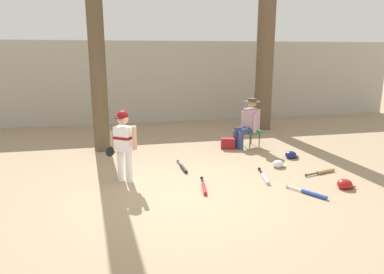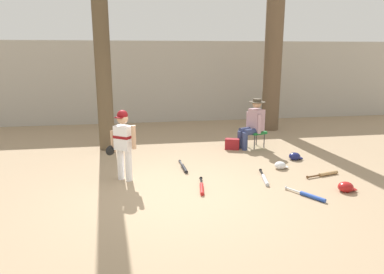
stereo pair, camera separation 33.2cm
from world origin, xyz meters
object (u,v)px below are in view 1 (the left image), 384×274
Objects in this scene: young_ballplayer at (123,142)px; bat_black_composite at (183,168)px; batting_helmet_navy at (291,155)px; batting_helmet_white at (278,164)px; batting_helmet_red at (345,184)px; seated_spectator at (248,121)px; tree_behind_spectator at (265,50)px; bat_aluminum_silver at (265,178)px; tree_near_player at (96,33)px; handbag_beside_stool at (228,143)px; bat_blue_youth at (311,193)px; folding_stool at (251,132)px; bat_wood_tan at (323,172)px; bat_red_barrel at (204,187)px.

bat_black_composite is (1.17, 0.43, -0.71)m from young_ballplayer.
young_ballplayer is 3.78m from batting_helmet_navy.
batting_helmet_red is at bearing -65.37° from batting_helmet_white.
batting_helmet_red is (3.71, -1.19, -0.67)m from young_ballplayer.
bat_black_composite is (-1.90, -1.38, -0.61)m from seated_spectator.
tree_behind_spectator is 19.82× the size of batting_helmet_white.
tree_near_player is at bearing 137.37° from bat_aluminum_silver.
handbag_beside_stool reaches higher than bat_blue_youth.
handbag_beside_stool is (2.98, -0.55, -2.57)m from tree_near_player.
folding_stool is 2.47m from bat_black_composite.
bat_blue_youth is at bearing -104.53° from tree_behind_spectator.
folding_stool is at bearing 74.79° from bat_aluminum_silver.
folding_stool is 0.29m from seated_spectator.
handbag_beside_stool is at bearing 120.26° from bat_wood_tan.
young_ballplayer is at bearing -159.94° from bat_black_composite.
tree_behind_spectator is at bearing 67.47° from bat_aluminum_silver.
young_ballplayer is 1.70× the size of bat_red_barrel.
tree_near_player reaches higher than batting_helmet_white.
batting_helmet_white is at bearing 142.04° from bat_wood_tan.
bat_black_composite is (-1.37, 0.89, -0.00)m from bat_aluminum_silver.
seated_spectator reaches higher than bat_red_barrel.
bat_wood_tan is (0.63, -2.24, -0.33)m from folding_stool.
tree_behind_spectator reaches higher than young_ballplayer.
bat_black_composite is at bearing -144.16° from seated_spectator.
tree_near_player is 7.28× the size of bat_aluminum_silver.
batting_helmet_navy is (-0.63, -3.09, -2.27)m from tree_behind_spectator.
bat_wood_tan is (0.72, -2.21, -0.61)m from seated_spectator.
folding_stool is 0.68× the size of bat_black_composite.
bat_blue_youth is 1.48m from batting_helmet_white.
bat_red_barrel is 1.25m from bat_aluminum_silver.
tree_near_player is at bearing 133.36° from bat_blue_youth.
folding_stool is at bearing 53.90° from bat_red_barrel.
batting_helmet_navy is 0.78m from batting_helmet_white.
seated_spectator reaches higher than batting_helmet_red.
bat_aluminum_silver is at bearing -90.07° from handbag_beside_stool.
batting_helmet_white is (3.10, 0.14, -0.68)m from young_ballplayer.
batting_helmet_white is at bearing 47.13° from bat_aluminum_silver.
young_ballplayer is (-4.30, -3.77, -1.59)m from tree_behind_spectator.
batting_helmet_red is (0.73, 0.15, 0.04)m from bat_blue_youth.
bat_red_barrel is at bearing -154.81° from batting_helmet_white.
bat_wood_tan is 2.45× the size of batting_helmet_navy.
young_ballplayer reaches higher than bat_aluminum_silver.
tree_near_player is at bearing 120.49° from bat_red_barrel.
seated_spectator reaches higher than bat_wood_tan.
batting_helmet_white is (-0.61, 1.32, -0.01)m from batting_helmet_red.
folding_stool is at bearing -120.32° from tree_behind_spectator.
bat_wood_tan is (1.25, -2.14, -0.10)m from handbag_beside_stool.
folding_stool reaches higher than bat_blue_youth.
handbag_beside_stool is (-1.75, -2.03, -2.21)m from tree_behind_spectator.
bat_blue_youth is 2.52m from bat_black_composite.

